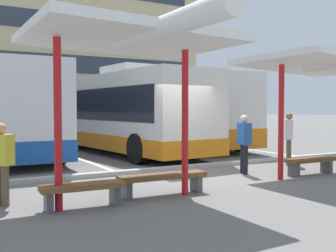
{
  "coord_description": "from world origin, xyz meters",
  "views": [
    {
      "loc": [
        -6.31,
        -9.35,
        1.82
      ],
      "look_at": [
        0.68,
        2.83,
        1.19
      ],
      "focal_mm": 43.67,
      "sensor_mm": 36.0,
      "label": 1
    }
  ],
  "objects_px": {
    "coach_bus_0": "(4,111)",
    "waiting_shelter_2": "(327,66)",
    "coach_bus_1": "(114,113)",
    "bench_3": "(311,162)",
    "bench_2": "(163,179)",
    "waiting_passenger_2": "(2,159)",
    "coach_bus_2": "(173,112)",
    "waiting_passenger_0": "(289,135)",
    "waiting_shelter_1": "(133,41)",
    "waiting_passenger_1": "(244,140)",
    "bench_1": "(83,190)"
  },
  "relations": [
    {
      "from": "coach_bus_2",
      "to": "bench_3",
      "type": "height_order",
      "value": "coach_bus_2"
    },
    {
      "from": "coach_bus_2",
      "to": "waiting_shelter_2",
      "type": "bearing_deg",
      "value": -97.35
    },
    {
      "from": "coach_bus_2",
      "to": "waiting_passenger_0",
      "type": "height_order",
      "value": "coach_bus_2"
    },
    {
      "from": "waiting_passenger_2",
      "to": "waiting_passenger_0",
      "type": "bearing_deg",
      "value": 8.03
    },
    {
      "from": "waiting_shelter_1",
      "to": "bench_1",
      "type": "height_order",
      "value": "waiting_shelter_1"
    },
    {
      "from": "coach_bus_1",
      "to": "waiting_shelter_2",
      "type": "relative_size",
      "value": 2.39
    },
    {
      "from": "waiting_shelter_2",
      "to": "waiting_passenger_2",
      "type": "bearing_deg",
      "value": 173.93
    },
    {
      "from": "bench_1",
      "to": "waiting_shelter_2",
      "type": "xyz_separation_m",
      "value": [
        6.6,
        0.1,
        2.58
      ]
    },
    {
      "from": "coach_bus_0",
      "to": "waiting_passenger_1",
      "type": "xyz_separation_m",
      "value": [
        5.06,
        -8.16,
        -0.76
      ]
    },
    {
      "from": "coach_bus_0",
      "to": "waiting_passenger_0",
      "type": "height_order",
      "value": "coach_bus_0"
    },
    {
      "from": "bench_3",
      "to": "waiting_passenger_2",
      "type": "xyz_separation_m",
      "value": [
        -7.83,
        0.37,
        0.54
      ]
    },
    {
      "from": "waiting_shelter_1",
      "to": "bench_1",
      "type": "relative_size",
      "value": 3.14
    },
    {
      "from": "waiting_shelter_1",
      "to": "waiting_passenger_2",
      "type": "bearing_deg",
      "value": 151.82
    },
    {
      "from": "coach_bus_1",
      "to": "waiting_passenger_2",
      "type": "bearing_deg",
      "value": -124.59
    },
    {
      "from": "coach_bus_0",
      "to": "waiting_shelter_1",
      "type": "distance_m",
      "value": 10.06
    },
    {
      "from": "coach_bus_1",
      "to": "waiting_passenger_1",
      "type": "xyz_separation_m",
      "value": [
        0.86,
        -7.3,
        -0.68
      ]
    },
    {
      "from": "coach_bus_1",
      "to": "waiting_passenger_0",
      "type": "bearing_deg",
      "value": -64.45
    },
    {
      "from": "waiting_shelter_2",
      "to": "bench_3",
      "type": "bearing_deg",
      "value": 90.0
    },
    {
      "from": "bench_2",
      "to": "waiting_shelter_2",
      "type": "relative_size",
      "value": 0.4
    },
    {
      "from": "coach_bus_0",
      "to": "waiting_shelter_2",
      "type": "relative_size",
      "value": 2.27
    },
    {
      "from": "waiting_shelter_1",
      "to": "coach_bus_2",
      "type": "bearing_deg",
      "value": 55.99
    },
    {
      "from": "bench_2",
      "to": "waiting_passenger_2",
      "type": "bearing_deg",
      "value": 167.46
    },
    {
      "from": "waiting_shelter_1",
      "to": "bench_2",
      "type": "relative_size",
      "value": 2.49
    },
    {
      "from": "coach_bus_2",
      "to": "waiting_passenger_2",
      "type": "xyz_separation_m",
      "value": [
        -9.13,
        -9.22,
        -0.77
      ]
    },
    {
      "from": "waiting_passenger_0",
      "to": "coach_bus_0",
      "type": "bearing_deg",
      "value": 134.37
    },
    {
      "from": "coach_bus_1",
      "to": "waiting_passenger_1",
      "type": "height_order",
      "value": "coach_bus_1"
    },
    {
      "from": "bench_1",
      "to": "bench_3",
      "type": "bearing_deg",
      "value": 4.88
    },
    {
      "from": "coach_bus_1",
      "to": "coach_bus_2",
      "type": "xyz_separation_m",
      "value": [
        3.67,
        1.29,
        0.03
      ]
    },
    {
      "from": "waiting_shelter_1",
      "to": "waiting_passenger_1",
      "type": "xyz_separation_m",
      "value": [
        4.19,
        1.77,
        -2.11
      ]
    },
    {
      "from": "coach_bus_2",
      "to": "bench_3",
      "type": "bearing_deg",
      "value": -97.7
    },
    {
      "from": "coach_bus_2",
      "to": "waiting_shelter_1",
      "type": "bearing_deg",
      "value": -124.01
    },
    {
      "from": "waiting_passenger_0",
      "to": "waiting_passenger_2",
      "type": "distance_m",
      "value": 8.75
    },
    {
      "from": "bench_3",
      "to": "bench_2",
      "type": "bearing_deg",
      "value": -176.3
    },
    {
      "from": "coach_bus_1",
      "to": "waiting_shelter_2",
      "type": "xyz_separation_m",
      "value": [
        2.37,
        -8.76,
        1.3
      ]
    },
    {
      "from": "bench_3",
      "to": "waiting_passenger_0",
      "type": "height_order",
      "value": "waiting_passenger_0"
    },
    {
      "from": "coach_bus_1",
      "to": "bench_3",
      "type": "distance_m",
      "value": 8.71
    },
    {
      "from": "waiting_shelter_1",
      "to": "waiting_passenger_0",
      "type": "relative_size",
      "value": 2.89
    },
    {
      "from": "waiting_shelter_1",
      "to": "bench_2",
      "type": "bearing_deg",
      "value": 27.59
    },
    {
      "from": "coach_bus_2",
      "to": "waiting_passenger_0",
      "type": "relative_size",
      "value": 6.72
    },
    {
      "from": "bench_3",
      "to": "waiting_passenger_1",
      "type": "bearing_deg",
      "value": 146.69
    },
    {
      "from": "coach_bus_2",
      "to": "waiting_shelter_1",
      "type": "height_order",
      "value": "coach_bus_2"
    },
    {
      "from": "coach_bus_2",
      "to": "waiting_shelter_2",
      "type": "relative_size",
      "value": 2.33
    },
    {
      "from": "coach_bus_1",
      "to": "bench_3",
      "type": "height_order",
      "value": "coach_bus_1"
    },
    {
      "from": "coach_bus_0",
      "to": "waiting_passenger_0",
      "type": "bearing_deg",
      "value": -45.63
    },
    {
      "from": "bench_3",
      "to": "waiting_shelter_1",
      "type": "bearing_deg",
      "value": -172.2
    },
    {
      "from": "bench_3",
      "to": "coach_bus_0",
      "type": "bearing_deg",
      "value": 125.67
    },
    {
      "from": "coach_bus_2",
      "to": "bench_2",
      "type": "bearing_deg",
      "value": -121.63
    },
    {
      "from": "coach_bus_2",
      "to": "coach_bus_0",
      "type": "bearing_deg",
      "value": -176.87
    },
    {
      "from": "coach_bus_1",
      "to": "waiting_passenger_2",
      "type": "relative_size",
      "value": 7.45
    },
    {
      "from": "waiting_passenger_0",
      "to": "bench_3",
      "type": "bearing_deg",
      "value": -117.63
    }
  ]
}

